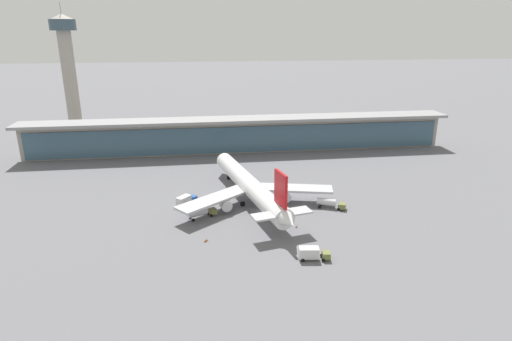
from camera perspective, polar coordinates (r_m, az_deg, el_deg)
name	(u,v)px	position (r m, az deg, el deg)	size (l,w,h in m)	color
ground_plane	(263,212)	(127.42, 0.94, -5.54)	(1200.00, 1200.00, 0.00)	slate
airliner_on_stand	(250,186)	(132.00, -0.74, -2.11)	(48.80, 64.42, 17.30)	white
service_truck_near_nose_olive	(201,212)	(123.94, -7.35, -5.55)	(8.79, 5.48, 2.95)	olive
service_truck_under_wing_olive	(312,253)	(102.91, 7.51, -10.87)	(7.53, 3.18, 3.10)	olive
service_truck_mid_apron_olive	(330,203)	(131.27, 9.83, -4.27)	(8.74, 5.68, 2.95)	olive
service_truck_by_tail_blue	(186,200)	(133.30, -9.37, -3.89)	(6.58, 6.97, 3.10)	#234C9E
terminal_building	(240,134)	(187.46, -2.15, 4.89)	(183.60, 12.80, 15.20)	#9E998E
control_tower	(68,66)	(230.30, -23.76, 12.65)	(12.00, 12.00, 63.13)	#9E998E
safety_cone_alpha	(205,241)	(111.19, -6.79, -9.28)	(0.62, 0.62, 0.70)	orange
safety_cone_bravo	(207,240)	(111.60, -6.59, -9.16)	(0.62, 0.62, 0.70)	orange
safety_cone_charlie	(296,226)	(118.33, 5.41, -7.43)	(0.62, 0.62, 0.70)	orange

